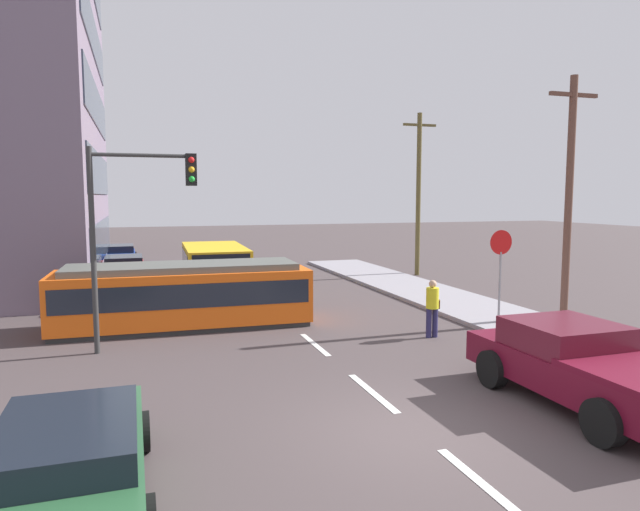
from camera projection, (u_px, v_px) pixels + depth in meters
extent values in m
plane|color=#493E3F|center=(280.00, 315.00, 19.25)|extent=(120.00, 120.00, 0.00)
cube|color=gray|center=(523.00, 325.00, 17.54)|extent=(3.20, 36.00, 0.14)
cube|color=silver|center=(485.00, 486.00, 7.90)|extent=(0.16, 2.40, 0.01)
cube|color=silver|center=(372.00, 392.00, 11.68)|extent=(0.16, 2.40, 0.01)
cube|color=silver|center=(315.00, 344.00, 15.46)|extent=(0.16, 2.40, 0.01)
cube|color=silver|center=(250.00, 290.00, 24.35)|extent=(0.16, 2.40, 0.01)
cube|color=silver|center=(228.00, 273.00, 30.03)|extent=(0.16, 2.40, 0.01)
cube|color=#2D3847|center=(102.00, 240.00, 27.57)|extent=(0.06, 14.31, 1.92)
cube|color=#2D3847|center=(99.00, 174.00, 27.23)|extent=(0.06, 14.31, 1.92)
cube|color=#2D3847|center=(97.00, 107.00, 26.90)|extent=(0.06, 14.31, 1.92)
cube|color=#2D3847|center=(94.00, 37.00, 26.56)|extent=(0.06, 14.31, 1.92)
cube|color=#EF5C14|center=(183.00, 296.00, 17.58)|extent=(7.78, 2.70, 1.62)
cube|color=#2D2D2D|center=(184.00, 324.00, 17.67)|extent=(7.63, 2.57, 0.15)
cube|color=#575A53|center=(183.00, 267.00, 17.49)|extent=(7.00, 2.30, 0.20)
cube|color=#1E232D|center=(183.00, 290.00, 17.56)|extent=(7.48, 2.73, 0.71)
cube|color=gold|center=(215.00, 264.00, 24.55)|extent=(2.68, 5.61, 1.60)
cube|color=black|center=(221.00, 266.00, 21.93)|extent=(2.25, 0.19, 0.96)
cube|color=black|center=(215.00, 258.00, 24.52)|extent=(2.69, 4.78, 0.64)
cylinder|color=black|center=(219.00, 285.00, 22.92)|extent=(2.58, 0.98, 0.90)
cylinder|color=black|center=(211.00, 274.00, 26.31)|extent=(2.58, 0.98, 0.90)
cylinder|color=#282552|center=(429.00, 323.00, 16.19)|extent=(0.16, 0.16, 0.85)
cylinder|color=#282552|center=(435.00, 323.00, 16.25)|extent=(0.16, 0.16, 0.85)
cylinder|color=yellow|center=(432.00, 298.00, 16.15)|extent=(0.36, 0.36, 0.60)
sphere|color=tan|center=(433.00, 284.00, 16.10)|extent=(0.22, 0.22, 0.22)
cube|color=#4D2D0E|center=(438.00, 304.00, 16.28)|extent=(0.18, 0.22, 0.24)
cube|color=maroon|center=(584.00, 373.00, 10.84)|extent=(2.03, 5.01, 0.65)
cube|color=#591424|center=(565.00, 335.00, 11.30)|extent=(1.91, 1.91, 0.55)
cylinder|color=black|center=(492.00, 369.00, 11.98)|extent=(0.28, 0.80, 0.80)
cylinder|color=black|center=(568.00, 360.00, 12.60)|extent=(0.28, 0.80, 0.80)
cylinder|color=black|center=(604.00, 422.00, 9.15)|extent=(0.28, 0.80, 0.80)
cube|color=#2A5C36|center=(70.00, 467.00, 7.41)|extent=(1.88, 4.46, 0.55)
cube|color=black|center=(67.00, 437.00, 7.22)|extent=(1.72, 2.45, 0.40)
cylinder|color=black|center=(13.00, 448.00, 8.40)|extent=(0.22, 0.64, 0.64)
cylinder|color=black|center=(143.00, 432.00, 8.98)|extent=(0.22, 0.64, 0.64)
cube|color=black|center=(116.00, 293.00, 20.76)|extent=(1.99, 4.09, 0.55)
cube|color=black|center=(116.00, 281.00, 20.57)|extent=(1.80, 2.27, 0.40)
cylinder|color=black|center=(91.00, 294.00, 21.61)|extent=(0.24, 0.65, 0.64)
cylinder|color=black|center=(142.00, 291.00, 22.24)|extent=(0.24, 0.65, 0.64)
cylinder|color=black|center=(87.00, 306.00, 19.33)|extent=(0.24, 0.65, 0.64)
cylinder|color=black|center=(145.00, 302.00, 19.96)|extent=(0.24, 0.65, 0.64)
cube|color=maroon|center=(124.00, 269.00, 27.35)|extent=(1.87, 4.08, 0.55)
cube|color=black|center=(124.00, 260.00, 27.16)|extent=(1.71, 2.25, 0.40)
cylinder|color=black|center=(105.00, 271.00, 28.24)|extent=(0.22, 0.64, 0.64)
cylinder|color=black|center=(144.00, 270.00, 28.81)|extent=(0.22, 0.64, 0.64)
cylinder|color=black|center=(103.00, 278.00, 25.94)|extent=(0.22, 0.64, 0.64)
cylinder|color=black|center=(145.00, 276.00, 26.51)|extent=(0.22, 0.64, 0.64)
cube|color=navy|center=(118.00, 256.00, 33.43)|extent=(1.95, 4.06, 0.55)
cube|color=black|center=(118.00, 248.00, 33.24)|extent=(1.77, 2.25, 0.40)
cylinder|color=black|center=(102.00, 258.00, 34.28)|extent=(0.23, 0.64, 0.64)
cylinder|color=black|center=(135.00, 257.00, 34.89)|extent=(0.23, 0.64, 0.64)
cylinder|color=black|center=(101.00, 262.00, 32.02)|extent=(0.23, 0.64, 0.64)
cylinder|color=black|center=(136.00, 261.00, 32.63)|extent=(0.23, 0.64, 0.64)
cylinder|color=gray|center=(500.00, 287.00, 17.54)|extent=(0.07, 0.07, 2.20)
cylinder|color=red|center=(501.00, 242.00, 17.40)|extent=(0.76, 0.04, 0.76)
cylinder|color=#333333|center=(93.00, 252.00, 14.33)|extent=(0.14, 0.14, 5.30)
cylinder|color=#333333|center=(141.00, 155.00, 14.45)|extent=(2.49, 0.10, 0.10)
cube|color=black|center=(191.00, 170.00, 14.87)|extent=(0.28, 0.24, 0.84)
sphere|color=red|center=(191.00, 160.00, 14.72)|extent=(0.16, 0.16, 0.16)
sphere|color=gold|center=(192.00, 170.00, 14.75)|extent=(0.16, 0.16, 0.16)
sphere|color=green|center=(192.00, 179.00, 14.78)|extent=(0.16, 0.16, 0.16)
cylinder|color=brown|center=(569.00, 200.00, 18.09)|extent=(0.24, 0.24, 7.84)
cube|color=brown|center=(574.00, 95.00, 17.74)|extent=(1.80, 0.12, 0.12)
cylinder|color=brown|center=(418.00, 195.00, 28.69)|extent=(0.24, 0.24, 8.23)
cube|color=brown|center=(420.00, 125.00, 28.32)|extent=(1.80, 0.12, 0.12)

